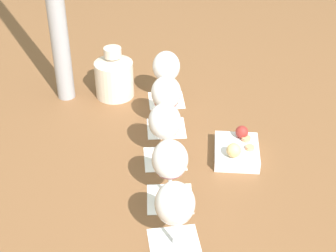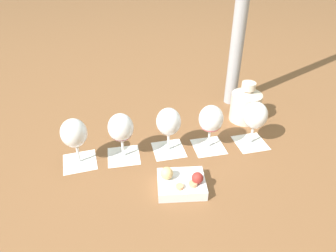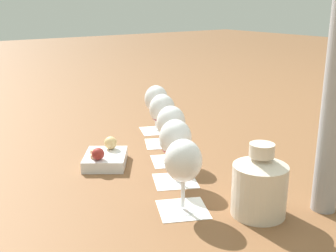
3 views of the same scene
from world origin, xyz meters
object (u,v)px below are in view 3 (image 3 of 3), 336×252
object	(u,v)px
wine_glass_3	(162,111)
wine_glass_0	(183,164)
snack_dish	(105,157)
ceramic_vase	(260,184)
wine_glass_2	(171,125)
wine_glass_1	(175,141)
wine_glass_4	(156,101)

from	to	relation	value
wine_glass_3	wine_glass_0	bearing A→B (deg)	150.69
wine_glass_3	snack_dish	distance (m)	0.24
ceramic_vase	wine_glass_2	bearing A→B (deg)	-5.05
wine_glass_0	snack_dish	distance (m)	0.33
wine_glass_2	wine_glass_3	size ratio (longest dim) A/B	1.00
wine_glass_1	wine_glass_2	distance (m)	0.14
wine_glass_0	wine_glass_4	size ratio (longest dim) A/B	1.00
wine_glass_1	wine_glass_3	distance (m)	0.28
wine_glass_1	ceramic_vase	distance (m)	0.24
ceramic_vase	snack_dish	xyz separation A→B (m)	(0.43, 0.13, -0.05)
snack_dish	wine_glass_4	bearing A→B (deg)	-58.60
wine_glass_0	ceramic_vase	world-z (taller)	wine_glass_0
wine_glass_3	ceramic_vase	world-z (taller)	wine_glass_3
wine_glass_1	wine_glass_2	size ratio (longest dim) A/B	1.00
wine_glass_1	ceramic_vase	xyz separation A→B (m)	(-0.23, -0.04, -0.04)
wine_glass_0	ceramic_vase	bearing A→B (deg)	-132.23
wine_glass_2	wine_glass_1	bearing A→B (deg)	148.23
wine_glass_1	wine_glass_2	xyz separation A→B (m)	(0.11, -0.07, -0.00)
wine_glass_1	snack_dish	size ratio (longest dim) A/B	0.90
wine_glass_2	ceramic_vase	xyz separation A→B (m)	(-0.35, 0.03, -0.04)
wine_glass_3	ceramic_vase	size ratio (longest dim) A/B	1.00
ceramic_vase	wine_glass_0	bearing A→B (deg)	47.77
wine_glass_4	ceramic_vase	size ratio (longest dim) A/B	1.00
wine_glass_3	ceramic_vase	distance (m)	0.49
wine_glass_1	ceramic_vase	size ratio (longest dim) A/B	1.00
wine_glass_0	ceramic_vase	size ratio (longest dim) A/B	1.00
wine_glass_4	wine_glass_3	bearing A→B (deg)	153.30
wine_glass_1	snack_dish	distance (m)	0.23
wine_glass_3	wine_glass_4	bearing A→B (deg)	-26.70
wine_glass_2	wine_glass_4	size ratio (longest dim) A/B	1.00
wine_glass_0	wine_glass_3	world-z (taller)	same
snack_dish	wine_glass_3	bearing A→B (deg)	-77.09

